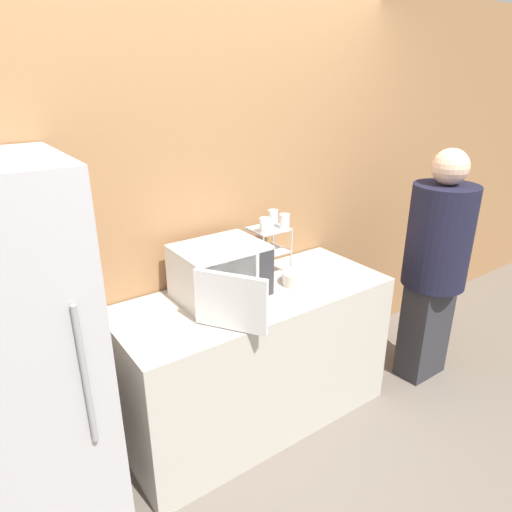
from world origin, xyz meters
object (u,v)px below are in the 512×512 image
object	(u,v)px
microwave	(221,273)
glass_back_right	(273,217)
person	(436,259)
refrigerator	(20,367)
bowl	(299,278)
dish_rack	(268,241)
glass_front_left	(265,225)
glass_front_right	(284,221)

from	to	relation	value
microwave	glass_back_right	distance (m)	0.56
person	refrigerator	bearing A→B (deg)	172.80
glass_back_right	bowl	size ratio (longest dim) A/B	0.44
dish_rack	glass_front_left	xyz separation A→B (m)	(-0.07, -0.05, 0.13)
dish_rack	refrigerator	world-z (taller)	refrigerator
dish_rack	person	world-z (taller)	person
glass_back_right	person	distance (m)	1.15
glass_back_right	refrigerator	xyz separation A→B (m)	(-1.55, -0.25, -0.34)
bowl	person	world-z (taller)	person
person	refrigerator	world-z (taller)	refrigerator
dish_rack	glass_front_right	distance (m)	0.16
bowl	glass_back_right	bearing A→B (deg)	85.78
refrigerator	glass_front_left	bearing A→B (deg)	5.83
glass_back_right	refrigerator	bearing A→B (deg)	-170.89
glass_back_right	person	world-z (taller)	person
microwave	person	size ratio (longest dim) A/B	0.43
glass_front_left	bowl	distance (m)	0.38
microwave	bowl	world-z (taller)	microwave
microwave	dish_rack	bearing A→B (deg)	16.25
refrigerator	bowl	bearing A→B (deg)	-1.72
glass_back_right	bowl	distance (m)	0.42
microwave	bowl	xyz separation A→B (m)	(0.47, -0.12, -0.11)
glass_front_left	glass_front_right	size ratio (longest dim) A/B	1.00
dish_rack	glass_back_right	size ratio (longest dim) A/B	3.35
glass_back_right	glass_front_right	size ratio (longest dim) A/B	1.00
dish_rack	microwave	bearing A→B (deg)	-163.75
microwave	glass_back_right	size ratio (longest dim) A/B	7.83
glass_front_left	glass_back_right	distance (m)	0.18
glass_front_right	bowl	xyz separation A→B (m)	(-0.02, -0.18, -0.31)
glass_front_left	glass_back_right	xyz separation A→B (m)	(0.14, 0.10, 0.00)
glass_front_left	refrigerator	xyz separation A→B (m)	(-1.41, -0.14, -0.34)
dish_rack	bowl	distance (m)	0.30
glass_front_right	microwave	bearing A→B (deg)	-172.70
bowl	glass_front_left	bearing A→B (deg)	122.37
dish_rack	glass_front_right	world-z (taller)	glass_front_right
bowl	microwave	bearing A→B (deg)	165.93
dish_rack	glass_back_right	world-z (taller)	glass_back_right
bowl	refrigerator	bearing A→B (deg)	178.28
dish_rack	person	bearing A→B (deg)	-26.60
dish_rack	glass_front_left	bearing A→B (deg)	-142.51
glass_back_right	glass_front_right	bearing A→B (deg)	-88.87
bowl	refrigerator	distance (m)	1.53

